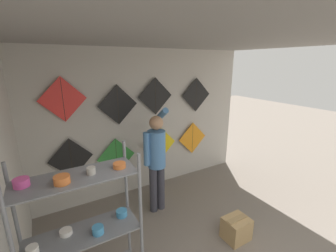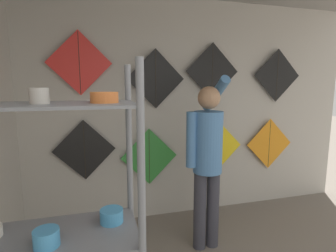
{
  "view_description": "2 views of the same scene",
  "coord_description": "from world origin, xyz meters",
  "px_view_note": "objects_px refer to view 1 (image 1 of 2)",
  "views": [
    {
      "loc": [
        -1.64,
        -0.66,
        2.55
      ],
      "look_at": [
        0.47,
        2.96,
        1.35
      ],
      "focal_mm": 24.0,
      "sensor_mm": 36.0,
      "label": 1
    },
    {
      "loc": [
        -1.14,
        0.02,
        1.72
      ],
      "look_at": [
        -0.33,
        2.96,
        1.26
      ],
      "focal_mm": 28.0,
      "sensor_mm": 36.0,
      "label": 2
    }
  ],
  "objects_px": {
    "cardboard_box": "(236,229)",
    "shopkeeper": "(156,156)",
    "kite_0": "(71,158)",
    "kite_2": "(160,144)",
    "kite_3": "(192,138)",
    "kite_6": "(155,96)",
    "shelf_rack": "(83,234)",
    "kite_4": "(63,100)",
    "kite_1": "(116,157)",
    "kite_7": "(196,95)",
    "kite_5": "(118,105)"
  },
  "relations": [
    {
      "from": "shelf_rack",
      "to": "shopkeeper",
      "type": "distance_m",
      "value": 1.95
    },
    {
      "from": "shopkeeper",
      "to": "kite_2",
      "type": "bearing_deg",
      "value": 57.56
    },
    {
      "from": "cardboard_box",
      "to": "shopkeeper",
      "type": "bearing_deg",
      "value": 119.34
    },
    {
      "from": "shelf_rack",
      "to": "kite_0",
      "type": "bearing_deg",
      "value": 85.34
    },
    {
      "from": "kite_4",
      "to": "kite_6",
      "type": "bearing_deg",
      "value": 0.0
    },
    {
      "from": "kite_1",
      "to": "kite_4",
      "type": "height_order",
      "value": "kite_4"
    },
    {
      "from": "kite_4",
      "to": "kite_6",
      "type": "distance_m",
      "value": 1.63
    },
    {
      "from": "kite_0",
      "to": "kite_3",
      "type": "relative_size",
      "value": 1.0
    },
    {
      "from": "kite_1",
      "to": "kite_2",
      "type": "xyz_separation_m",
      "value": [
        0.93,
        0.0,
        0.08
      ]
    },
    {
      "from": "cardboard_box",
      "to": "kite_7",
      "type": "xyz_separation_m",
      "value": [
        0.68,
        1.97,
        1.7
      ]
    },
    {
      "from": "kite_3",
      "to": "kite_6",
      "type": "height_order",
      "value": "kite_6"
    },
    {
      "from": "shelf_rack",
      "to": "kite_2",
      "type": "xyz_separation_m",
      "value": [
        1.88,
        2.08,
        -0.19
      ]
    },
    {
      "from": "cardboard_box",
      "to": "kite_0",
      "type": "relative_size",
      "value": 0.51
    },
    {
      "from": "kite_3",
      "to": "kite_6",
      "type": "xyz_separation_m",
      "value": [
        -0.92,
        0.0,
        1.01
      ]
    },
    {
      "from": "kite_4",
      "to": "kite_5",
      "type": "distance_m",
      "value": 0.9
    },
    {
      "from": "kite_2",
      "to": "kite_4",
      "type": "bearing_deg",
      "value": 180.0
    },
    {
      "from": "kite_7",
      "to": "kite_0",
      "type": "bearing_deg",
      "value": 180.0
    },
    {
      "from": "cardboard_box",
      "to": "kite_0",
      "type": "distance_m",
      "value": 2.87
    },
    {
      "from": "kite_2",
      "to": "kite_5",
      "type": "height_order",
      "value": "kite_5"
    },
    {
      "from": "cardboard_box",
      "to": "kite_4",
      "type": "bearing_deg",
      "value": 134.52
    },
    {
      "from": "cardboard_box",
      "to": "kite_3",
      "type": "xyz_separation_m",
      "value": [
        0.62,
        1.97,
        0.73
      ]
    },
    {
      "from": "kite_1",
      "to": "kite_6",
      "type": "bearing_deg",
      "value": 0.0
    },
    {
      "from": "shelf_rack",
      "to": "kite_1",
      "type": "distance_m",
      "value": 2.31
    },
    {
      "from": "kite_0",
      "to": "kite_4",
      "type": "height_order",
      "value": "kite_4"
    },
    {
      "from": "kite_3",
      "to": "kite_7",
      "type": "height_order",
      "value": "kite_7"
    },
    {
      "from": "kite_1",
      "to": "kite_6",
      "type": "relative_size",
      "value": 1.0
    },
    {
      "from": "cardboard_box",
      "to": "kite_2",
      "type": "relative_size",
      "value": 0.51
    },
    {
      "from": "kite_0",
      "to": "kite_6",
      "type": "bearing_deg",
      "value": 0.0
    },
    {
      "from": "kite_1",
      "to": "kite_3",
      "type": "relative_size",
      "value": 1.0
    },
    {
      "from": "kite_5",
      "to": "kite_3",
      "type": "bearing_deg",
      "value": 0.0
    },
    {
      "from": "shopkeeper",
      "to": "kite_5",
      "type": "bearing_deg",
      "value": 116.15
    },
    {
      "from": "kite_6",
      "to": "kite_3",
      "type": "bearing_deg",
      "value": 0.0
    },
    {
      "from": "kite_3",
      "to": "kite_7",
      "type": "relative_size",
      "value": 1.0
    },
    {
      "from": "shopkeeper",
      "to": "kite_6",
      "type": "distance_m",
      "value": 1.22
    },
    {
      "from": "kite_1",
      "to": "kite_2",
      "type": "distance_m",
      "value": 0.94
    },
    {
      "from": "cardboard_box",
      "to": "kite_2",
      "type": "bearing_deg",
      "value": 96.2
    },
    {
      "from": "kite_4",
      "to": "shelf_rack",
      "type": "bearing_deg",
      "value": -94.42
    },
    {
      "from": "kite_1",
      "to": "kite_4",
      "type": "relative_size",
      "value": 1.0
    },
    {
      "from": "shopkeeper",
      "to": "kite_0",
      "type": "distance_m",
      "value": 1.45
    },
    {
      "from": "kite_4",
      "to": "kite_6",
      "type": "xyz_separation_m",
      "value": [
        1.63,
        0.0,
        -0.07
      ]
    },
    {
      "from": "shopkeeper",
      "to": "cardboard_box",
      "type": "xyz_separation_m",
      "value": [
        0.69,
        -1.22,
        -0.86
      ]
    },
    {
      "from": "kite_1",
      "to": "kite_3",
      "type": "distance_m",
      "value": 1.77
    },
    {
      "from": "kite_2",
      "to": "kite_6",
      "type": "bearing_deg",
      "value": 180.0
    },
    {
      "from": "kite_0",
      "to": "kite_2",
      "type": "bearing_deg",
      "value": 0.0
    },
    {
      "from": "shopkeeper",
      "to": "shelf_rack",
      "type": "bearing_deg",
      "value": -136.78
    },
    {
      "from": "cardboard_box",
      "to": "kite_2",
      "type": "height_order",
      "value": "kite_2"
    },
    {
      "from": "shopkeeper",
      "to": "kite_3",
      "type": "xyz_separation_m",
      "value": [
        1.3,
        0.75,
        -0.14
      ]
    },
    {
      "from": "kite_3",
      "to": "kite_6",
      "type": "relative_size",
      "value": 1.0
    },
    {
      "from": "kite_1",
      "to": "kite_4",
      "type": "bearing_deg",
      "value": 180.0
    },
    {
      "from": "cardboard_box",
      "to": "shelf_rack",
      "type": "bearing_deg",
      "value": -176.87
    }
  ]
}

